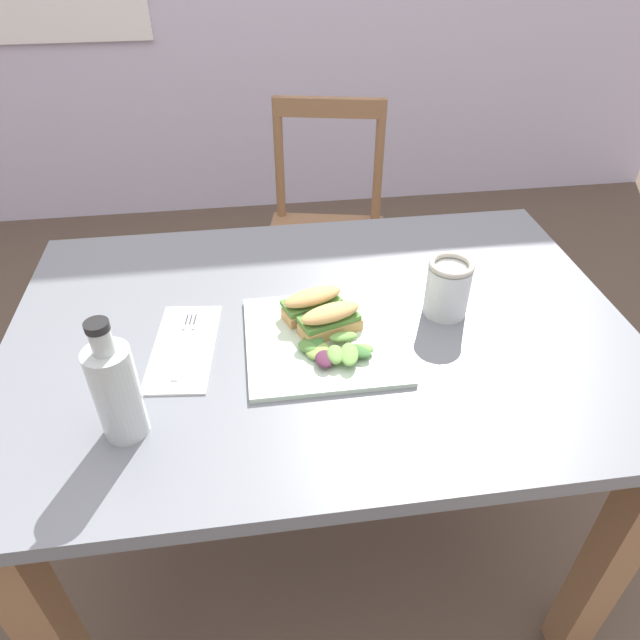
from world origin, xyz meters
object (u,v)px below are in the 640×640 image
Objects in this scene: chair_wooden_far at (326,236)px; dining_table at (320,376)px; sandwich_half_front at (330,319)px; bottle_cold_brew at (118,395)px; mason_jar_iced_tea at (447,290)px; plate_lunch at (323,339)px; sandwich_half_back at (313,303)px; fork_on_napkin at (186,339)px.

dining_table is at bearing -99.16° from chair_wooden_far.
chair_wooden_far reaches higher than sandwich_half_front.
mason_jar_iced_tea is (0.58, 0.23, -0.02)m from bottle_cold_brew.
dining_table is at bearing 87.34° from plate_lunch.
sandwich_half_back is 0.40m from bottle_cold_brew.
mason_jar_iced_tea is (0.50, 0.02, 0.05)m from fork_on_napkin.
bottle_cold_brew is (-0.08, -0.21, 0.07)m from fork_on_napkin.
sandwich_half_back is at bearing -100.19° from chair_wooden_far.
mason_jar_iced_tea is at bearing -82.58° from chair_wooden_far.
fork_on_napkin is 0.23m from bottle_cold_brew.
bottle_cold_brew reaches higher than mason_jar_iced_tea.
fork_on_napkin is (-0.27, 0.02, -0.03)m from sandwich_half_front.
chair_wooden_far is at bearing 97.42° from mason_jar_iced_tea.
sandwich_half_back is 1.09× the size of mason_jar_iced_tea.
sandwich_half_back reaches higher than dining_table.
plate_lunch is 1.33× the size of bottle_cold_brew.
bottle_cold_brew is at bearing -146.51° from dining_table.
plate_lunch is (-0.00, -0.05, 0.14)m from dining_table.
fork_on_napkin is at bearing -114.22° from chair_wooden_far.
sandwich_half_front is 1.09× the size of mason_jar_iced_tea.
chair_wooden_far is 0.97m from plate_lunch.
dining_table is 1.37× the size of chair_wooden_far.
dining_table is 0.17m from sandwich_half_back.
fork_on_napkin is at bearing -177.28° from mason_jar_iced_tea.
chair_wooden_far is at bearing 81.20° from plate_lunch.
sandwich_half_front reaches higher than dining_table.
dining_table is 0.31m from mason_jar_iced_tea.
bottle_cold_brew is at bearing -113.64° from chair_wooden_far.
fork_on_napkin is at bearing 172.21° from plate_lunch.
bottle_cold_brew is 0.63m from mason_jar_iced_tea.
chair_wooden_far is 0.92m from mason_jar_iced_tea.
sandwich_half_back is 0.26m from mason_jar_iced_tea.
bottle_cold_brew reaches higher than fork_on_napkin.
sandwich_half_front is at bearing -3.95° from fork_on_napkin.
dining_table is at bearing 111.11° from sandwich_half_front.
mason_jar_iced_tea is at bearing -2.78° from sandwich_half_back.
mason_jar_iced_tea is at bearing 1.91° from dining_table.
dining_table is 0.18m from sandwich_half_front.
chair_wooden_far is at bearing 80.84° from dining_table.
bottle_cold_brew is (-0.47, -1.08, 0.37)m from chair_wooden_far.
sandwich_half_front is (0.01, -0.03, 0.17)m from dining_table.
dining_table is 0.45m from bottle_cold_brew.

